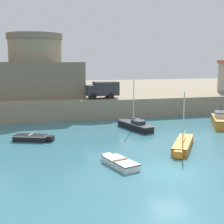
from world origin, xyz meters
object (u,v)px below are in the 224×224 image
object	(u,v)px
dinghy_white_0	(120,162)
fortress	(36,73)
sailboat_orange_4	(183,144)
sailboat_black_7	(135,125)
motorboat_orange_8	(220,120)
truck_on_quay	(102,89)
dinghy_black_2	(32,138)

from	to	relation	value
dinghy_white_0	fortress	xyz separation A→B (m)	(-5.19, 26.12, 5.43)
sailboat_orange_4	sailboat_black_7	world-z (taller)	sailboat_black_7
motorboat_orange_8	truck_on_quay	bearing A→B (deg)	142.02
dinghy_black_2	motorboat_orange_8	bearing A→B (deg)	4.45
dinghy_white_0	dinghy_black_2	bearing A→B (deg)	124.16
sailboat_black_7	truck_on_quay	world-z (taller)	sailboat_black_7
dinghy_black_2	sailboat_black_7	distance (m)	11.17
dinghy_white_0	dinghy_black_2	distance (m)	10.72
motorboat_orange_8	truck_on_quay	xyz separation A→B (m)	(-11.91, 9.30, 3.06)
sailboat_black_7	motorboat_orange_8	bearing A→B (deg)	-3.55
fortress	truck_on_quay	xyz separation A→B (m)	(8.39, -6.31, -1.99)
dinghy_white_0	dinghy_black_2	xyz separation A→B (m)	(-6.02, 8.87, 0.04)
sailboat_black_7	dinghy_white_0	bearing A→B (deg)	-113.82
sailboat_orange_4	fortress	world-z (taller)	fortress
sailboat_orange_4	sailboat_black_7	xyz separation A→B (m)	(-1.59, 8.20, 0.10)
dinghy_white_0	sailboat_orange_4	size ratio (longest dim) A/B	0.69
dinghy_white_0	motorboat_orange_8	bearing A→B (deg)	34.81
dinghy_white_0	fortress	size ratio (longest dim) A/B	0.31
sailboat_black_7	fortress	distance (m)	18.80
dinghy_white_0	sailboat_black_7	bearing A→B (deg)	66.18
dinghy_black_2	truck_on_quay	bearing A→B (deg)	49.88
dinghy_white_0	truck_on_quay	distance (m)	20.36
dinghy_black_2	fortress	size ratio (longest dim) A/B	0.31
dinghy_black_2	fortress	distance (m)	18.09
sailboat_black_7	motorboat_orange_8	world-z (taller)	sailboat_black_7
dinghy_black_2	fortress	world-z (taller)	fortress
dinghy_black_2	motorboat_orange_8	distance (m)	21.20
dinghy_white_0	sailboat_black_7	xyz separation A→B (m)	(4.92, 11.15, 0.20)
sailboat_orange_4	motorboat_orange_8	world-z (taller)	sailboat_orange_4
motorboat_orange_8	fortress	world-z (taller)	fortress
motorboat_orange_8	fortress	xyz separation A→B (m)	(-20.31, 15.61, 5.05)
sailboat_orange_4	truck_on_quay	distance (m)	17.51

